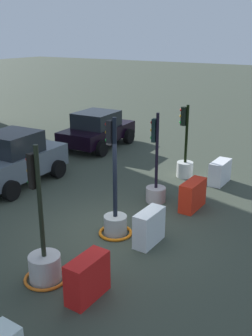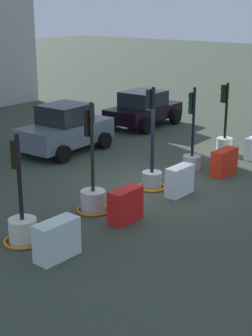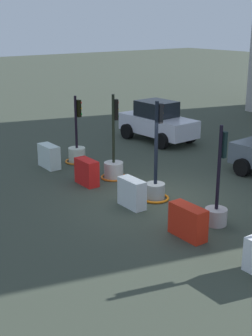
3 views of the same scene
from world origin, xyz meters
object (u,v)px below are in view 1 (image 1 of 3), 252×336
traffic_light_4 (185,162)px  car_black_sedan (97,129)px  construction_barrier_2 (149,227)px  traffic_light_3 (156,185)px  traffic_light_2 (115,216)px  construction_barrier_4 (220,172)px  car_grey_saloon (14,159)px  traffic_light_1 (44,261)px  construction_barrier_1 (87,278)px  construction_barrier_3 (193,195)px

traffic_light_4 → car_black_sedan: size_ratio=0.67×
traffic_light_4 → construction_barrier_2: bearing=-166.1°
traffic_light_3 → traffic_light_4: (2.56, 0.14, 0.04)m
traffic_light_2 → construction_barrier_4: size_ratio=2.91×
traffic_light_4 → car_black_sedan: traffic_light_4 is taller
car_grey_saloon → traffic_light_1: bearing=-127.6°
construction_barrier_1 → construction_barrier_2: bearing=-0.1°
traffic_light_4 → construction_barrier_4: bearing=-87.6°
construction_barrier_3 → traffic_light_1: bearing=166.0°
traffic_light_3 → construction_barrier_3: size_ratio=2.57×
construction_barrier_3 → car_black_sedan: (4.08, 6.49, 0.39)m
traffic_light_3 → construction_barrier_3: traffic_light_3 is taller
construction_barrier_2 → construction_barrier_4: (5.05, -0.09, -0.04)m
traffic_light_2 → car_black_sedan: bearing=38.9°
construction_barrier_3 → car_grey_saloon: (-1.31, 6.18, 0.45)m
construction_barrier_2 → construction_barrier_3: size_ratio=0.89×
traffic_light_1 → construction_barrier_3: size_ratio=2.75×
traffic_light_2 → car_grey_saloon: bearing=75.9°
traffic_light_4 → construction_barrier_3: size_ratio=2.43×
traffic_light_4 → car_grey_saloon: bearing=128.0°
construction_barrier_3 → car_grey_saloon: size_ratio=0.28×
traffic_light_1 → construction_barrier_2: (2.56, -1.16, -0.01)m
construction_barrier_4 → car_grey_saloon: (-3.83, 6.16, 0.48)m
construction_barrier_4 → construction_barrier_3: bearing=-179.5°
construction_barrier_4 → car_black_sedan: size_ratio=0.27×
traffic_light_2 → construction_barrier_2: traffic_light_2 is taller
traffic_light_3 → traffic_light_4: traffic_light_3 is taller
construction_barrier_2 → traffic_light_2: bearing=93.1°
traffic_light_1 → car_grey_saloon: (3.78, 4.91, 0.43)m
traffic_light_3 → car_black_sedan: size_ratio=0.71×
traffic_light_1 → traffic_light_2: size_ratio=0.96×
construction_barrier_2 → construction_barrier_4: bearing=-1.0°
traffic_light_3 → construction_barrier_2: bearing=-155.7°
car_grey_saloon → construction_barrier_2: bearing=-101.4°
construction_barrier_4 → car_grey_saloon: 7.27m
traffic_light_2 → car_black_sedan: (6.67, 5.39, 0.30)m
traffic_light_4 → construction_barrier_2: size_ratio=2.73×
traffic_light_3 → construction_barrier_4: 2.88m
traffic_light_1 → car_black_sedan: size_ratio=0.76×
construction_barrier_1 → traffic_light_4: bearing=9.3°
traffic_light_3 → car_grey_saloon: 5.13m
traffic_light_2 → traffic_light_4: traffic_light_2 is taller
construction_barrier_2 → car_grey_saloon: (1.22, 6.07, 0.44)m
car_grey_saloon → car_black_sedan: 5.40m
traffic_light_4 → construction_barrier_1: 7.65m
traffic_light_4 → construction_barrier_1: traffic_light_4 is taller
traffic_light_2 → construction_barrier_1: 2.69m
construction_barrier_3 → car_black_sedan: car_black_sedan is taller
traffic_light_3 → car_black_sedan: (4.18, 5.28, 0.27)m
construction_barrier_2 → car_grey_saloon: car_grey_saloon is taller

